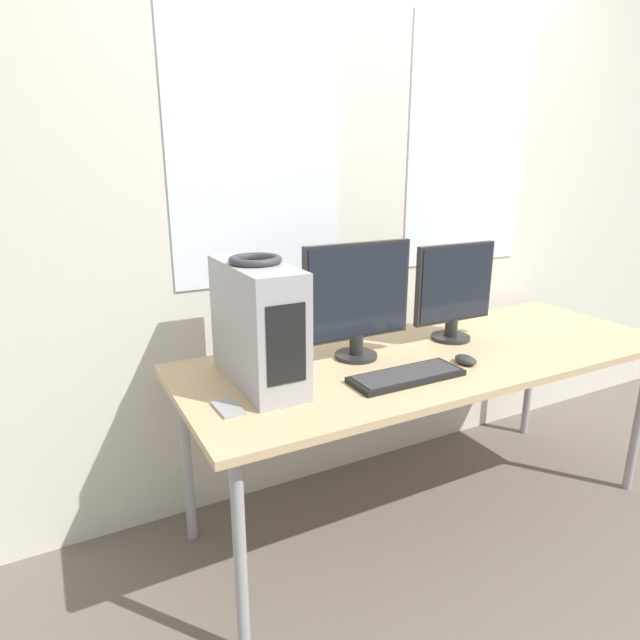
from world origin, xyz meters
name	(u,v)px	position (x,y,z in m)	size (l,w,h in m)	color
ground_plane	(489,567)	(0.00, 0.00, 0.00)	(14.00, 14.00, 0.00)	#665B51
wall_back	(369,194)	(0.00, 0.91, 1.35)	(8.00, 0.07, 2.70)	beige
desk	(434,364)	(0.00, 0.39, 0.70)	(2.08, 0.78, 0.75)	tan
pc_tower	(258,324)	(-0.74, 0.44, 0.96)	(0.18, 0.48, 0.42)	#9E9EA3
headphones	(255,260)	(-0.74, 0.44, 1.18)	(0.18, 0.18, 0.02)	#333338
monitor_main	(357,298)	(-0.31, 0.49, 0.99)	(0.45, 0.17, 0.45)	black
monitor_right_near	(454,290)	(0.17, 0.49, 0.97)	(0.39, 0.17, 0.42)	black
keyboard	(407,376)	(-0.27, 0.22, 0.76)	(0.42, 0.15, 0.02)	black
mouse	(466,360)	(0.02, 0.24, 0.76)	(0.07, 0.10, 0.03)	#2D2D2D
cell_phone	(228,408)	(-0.91, 0.28, 0.75)	(0.07, 0.13, 0.01)	#99999E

